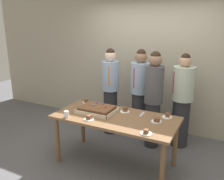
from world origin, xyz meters
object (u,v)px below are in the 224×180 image
object	(u,v)px
plated_slice_center_front	(157,121)
party_table	(115,122)
plated_slice_far_left	(167,116)
person_striped_tie_right	(153,98)
person_green_shirt_behind	(140,93)
plated_slice_far_right	(87,102)
person_serving_front	(182,100)
plated_slice_center_back	(146,133)
plated_slice_near_right	(89,118)
drink_cup_nearest	(66,114)
person_far_right_suit	(110,90)
plated_slice_near_left	(125,110)
cake_server_utensil	(142,114)
sheet_cake	(97,109)

from	to	relation	value
plated_slice_center_front	party_table	bearing A→B (deg)	-172.61
plated_slice_far_left	person_striped_tie_right	size ratio (longest dim) A/B	0.09
plated_slice_far_left	person_green_shirt_behind	world-z (taller)	person_green_shirt_behind
plated_slice_far_right	person_serving_front	size ratio (longest dim) A/B	0.09
plated_slice_far_right	plated_slice_center_back	xyz separation A→B (m)	(1.30, -0.66, -0.00)
plated_slice_far_left	person_serving_front	world-z (taller)	person_serving_front
plated_slice_far_left	person_serving_front	xyz separation A→B (m)	(0.06, 0.73, 0.03)
plated_slice_near_right	person_green_shirt_behind	world-z (taller)	person_green_shirt_behind
drink_cup_nearest	person_far_right_suit	world-z (taller)	person_far_right_suit
plated_slice_near_right	plated_slice_far_right	xyz separation A→B (m)	(-0.43, 0.60, -0.00)
person_serving_front	plated_slice_far_right	bearing A→B (deg)	-16.83
plated_slice_near_left	person_striped_tie_right	xyz separation A→B (m)	(0.27, 0.56, 0.08)
plated_slice_near_left	cake_server_utensil	distance (m)	0.27
plated_slice_center_back	drink_cup_nearest	bearing A→B (deg)	-178.87
drink_cup_nearest	person_striped_tie_right	size ratio (longest dim) A/B	0.06
sheet_cake	person_far_right_suit	distance (m)	0.94
plated_slice_near_left	person_serving_front	distance (m)	1.07
person_striped_tie_right	person_far_right_suit	xyz separation A→B (m)	(-0.90, 0.15, -0.02)
person_green_shirt_behind	person_striped_tie_right	size ratio (longest dim) A/B	0.99
cake_server_utensil	person_green_shirt_behind	xyz separation A→B (m)	(-0.34, 0.82, 0.07)
plated_slice_center_front	person_far_right_suit	bearing A→B (deg)	143.53
sheet_cake	person_striped_tie_right	bearing A→B (deg)	49.19
party_table	plated_slice_far_right	world-z (taller)	plated_slice_far_right
plated_slice_center_back	plated_slice_far_right	bearing A→B (deg)	153.17
plated_slice_near_left	party_table	bearing A→B (deg)	-102.68
sheet_cake	drink_cup_nearest	xyz separation A→B (m)	(-0.29, -0.39, 0.01)
drink_cup_nearest	person_serving_front	size ratio (longest dim) A/B	0.06
plated_slice_far_right	person_green_shirt_behind	xyz separation A→B (m)	(0.69, 0.75, 0.06)
plated_slice_near_left	plated_slice_far_left	distance (m)	0.64
plated_slice_center_back	drink_cup_nearest	distance (m)	1.21
sheet_cake	person_far_right_suit	xyz separation A→B (m)	(-0.24, 0.91, 0.04)
plated_slice_far_right	cake_server_utensil	size ratio (longest dim) A/B	0.75
plated_slice_near_left	cake_server_utensil	world-z (taller)	plated_slice_near_left
plated_slice_near_right	plated_slice_far_right	size ratio (longest dim) A/B	1.00
sheet_cake	plated_slice_far_right	bearing A→B (deg)	142.17
drink_cup_nearest	plated_slice_far_left	bearing A→B (deg)	26.97
sheet_cake	person_striped_tie_right	size ratio (longest dim) A/B	0.34
party_table	sheet_cake	world-z (taller)	sheet_cake
plated_slice_center_back	drink_cup_nearest	world-z (taller)	drink_cup_nearest
plated_slice_near_left	person_far_right_suit	distance (m)	0.95
person_serving_front	cake_server_utensil	bearing A→B (deg)	18.49
sheet_cake	plated_slice_center_front	size ratio (longest dim) A/B	3.77
plated_slice_near_left	plated_slice_center_back	bearing A→B (deg)	-46.43
sheet_cake	plated_slice_near_left	distance (m)	0.43
plated_slice_near_left	person_serving_front	xyz separation A→B (m)	(0.70, 0.81, 0.03)
sheet_cake	plated_slice_center_front	distance (m)	0.93
plated_slice_near_left	plated_slice_far_right	bearing A→B (deg)	173.10
party_table	person_serving_front	xyz separation A→B (m)	(0.75, 1.04, 0.15)
sheet_cake	drink_cup_nearest	distance (m)	0.48
drink_cup_nearest	person_serving_front	world-z (taller)	person_serving_front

